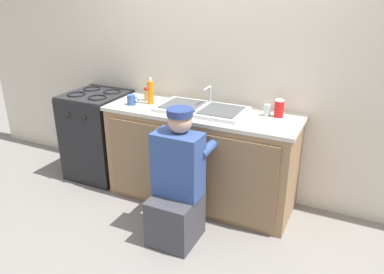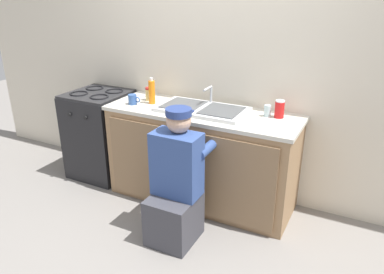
% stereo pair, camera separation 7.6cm
% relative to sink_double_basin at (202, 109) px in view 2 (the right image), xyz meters
% --- Properties ---
extents(ground_plane, '(12.00, 12.00, 0.00)m').
position_rel_sink_double_basin_xyz_m(ground_plane, '(0.00, -0.30, -0.92)').
color(ground_plane, gray).
extents(back_wall, '(6.00, 0.10, 2.50)m').
position_rel_sink_double_basin_xyz_m(back_wall, '(0.00, 0.35, 0.33)').
color(back_wall, beige).
rests_on(back_wall, ground_plane).
extents(counter_cabinet, '(1.74, 0.62, 0.87)m').
position_rel_sink_double_basin_xyz_m(counter_cabinet, '(0.00, -0.01, -0.49)').
color(counter_cabinet, '#997551').
rests_on(counter_cabinet, ground_plane).
extents(countertop, '(1.78, 0.62, 0.03)m').
position_rel_sink_double_basin_xyz_m(countertop, '(0.00, -0.00, -0.04)').
color(countertop, beige).
rests_on(countertop, counter_cabinet).
extents(sink_double_basin, '(0.80, 0.44, 0.19)m').
position_rel_sink_double_basin_xyz_m(sink_double_basin, '(0.00, 0.00, 0.00)').
color(sink_double_basin, silver).
rests_on(sink_double_basin, countertop).
extents(stove_range, '(0.59, 0.62, 0.93)m').
position_rel_sink_double_basin_xyz_m(stove_range, '(-1.21, -0.00, -0.46)').
color(stove_range, black).
rests_on(stove_range, ground_plane).
extents(plumber_person, '(0.42, 0.61, 1.10)m').
position_rel_sink_double_basin_xyz_m(plumber_person, '(0.08, -0.64, -0.46)').
color(plumber_person, '#3F3F47').
rests_on(plumber_person, ground_plane).
extents(coffee_mug, '(0.13, 0.08, 0.10)m').
position_rel_sink_double_basin_xyz_m(coffee_mug, '(-0.67, -0.12, 0.03)').
color(coffee_mug, '#335699').
rests_on(coffee_mug, countertop).
extents(water_glass, '(0.06, 0.06, 0.10)m').
position_rel_sink_double_basin_xyz_m(water_glass, '(0.56, 0.12, 0.03)').
color(water_glass, '#ADC6CC').
rests_on(water_glass, countertop).
extents(spice_bottle_pepper, '(0.04, 0.04, 0.10)m').
position_rel_sink_double_basin_xyz_m(spice_bottle_pepper, '(-0.66, 0.17, 0.03)').
color(spice_bottle_pepper, '#513823').
rests_on(spice_bottle_pepper, countertop).
extents(soda_cup_red, '(0.08, 0.08, 0.15)m').
position_rel_sink_double_basin_xyz_m(soda_cup_red, '(0.66, 0.13, 0.06)').
color(soda_cup_red, red).
rests_on(soda_cup_red, countertop).
extents(condiment_jar, '(0.07, 0.07, 0.13)m').
position_rel_sink_double_basin_xyz_m(condiment_jar, '(-0.60, 0.06, 0.05)').
color(condiment_jar, '#DBB760').
rests_on(condiment_jar, countertop).
extents(soap_bottle_orange, '(0.06, 0.06, 0.25)m').
position_rel_sink_double_basin_xyz_m(soap_bottle_orange, '(-0.52, -0.01, 0.09)').
color(soap_bottle_orange, orange).
rests_on(soap_bottle_orange, countertop).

